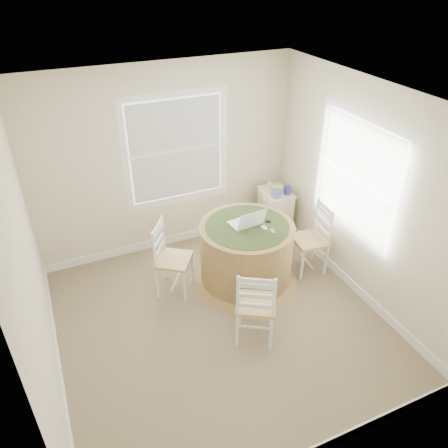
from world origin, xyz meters
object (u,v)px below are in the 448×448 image
chair_left (174,260)px  corner_chest (275,212)px  chair_near (256,304)px  laptop (247,222)px  round_table (246,252)px  chair_right (310,240)px

chair_left → corner_chest: 1.93m
chair_near → laptop: 1.09m
round_table → corner_chest: bearing=58.0°
round_table → chair_right: bearing=6.8°
chair_right → corner_chest: size_ratio=1.35×
round_table → chair_left: 0.92m
chair_left → chair_near: same height
chair_near → chair_right: (1.21, 0.80, 0.00)m
round_table → laptop: 0.42m
chair_left → round_table: bearing=-68.6°
chair_near → laptop: bearing=-79.4°
round_table → laptop: size_ratio=3.38×
chair_right → laptop: laptop is taller
chair_left → corner_chest: bearing=-35.5°
chair_left → laptop: laptop is taller
chair_left → corner_chest: size_ratio=1.35×
chair_left → chair_near: bearing=-119.3°
round_table → chair_left: bearing=-178.4°
round_table → chair_right: chair_right is taller
round_table → chair_left: chair_left is taller
round_table → chair_left: size_ratio=1.43×
chair_left → chair_near: size_ratio=1.00×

